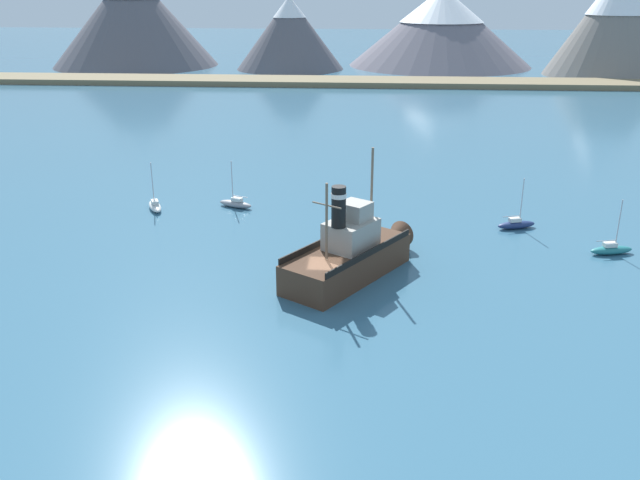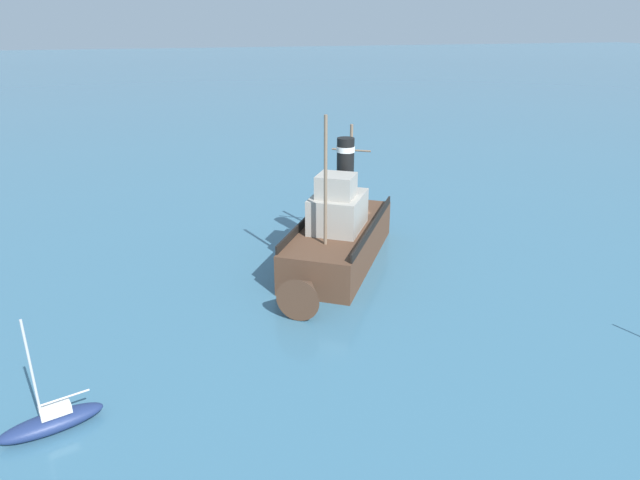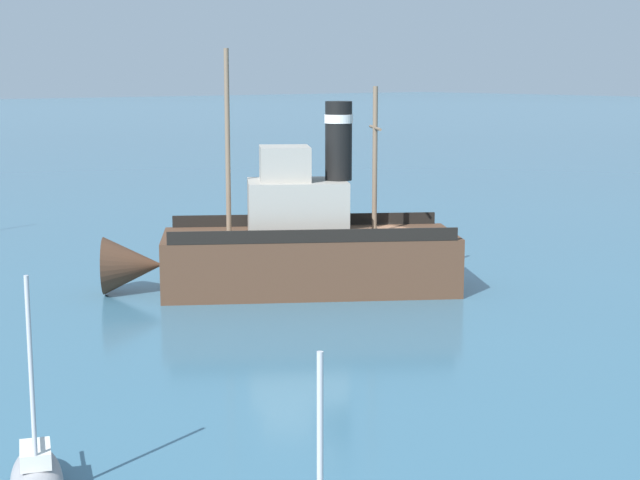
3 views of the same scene
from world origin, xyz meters
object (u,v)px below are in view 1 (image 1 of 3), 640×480
at_px(sailboat_navy, 516,224).
at_px(old_tugboat, 351,254).
at_px(sailboat_white, 155,206).
at_px(sailboat_teal, 611,249).
at_px(sailboat_grey, 236,203).

bearing_deg(sailboat_navy, old_tugboat, -142.06).
bearing_deg(sailboat_white, sailboat_teal, -12.05).
distance_m(sailboat_navy, sailboat_grey, 28.22).
bearing_deg(sailboat_white, sailboat_navy, -4.99).
relative_size(old_tugboat, sailboat_grey, 2.83).
height_order(sailboat_navy, sailboat_grey, same).
bearing_deg(sailboat_teal, sailboat_grey, 163.17).
bearing_deg(sailboat_teal, sailboat_navy, 138.85).
relative_size(sailboat_navy, sailboat_teal, 1.00).
distance_m(sailboat_navy, sailboat_teal, 9.14).
relative_size(old_tugboat, sailboat_teal, 2.83).
relative_size(sailboat_teal, sailboat_grey, 1.00).
bearing_deg(sailboat_navy, sailboat_grey, 170.84).
xyz_separation_m(sailboat_navy, sailboat_teal, (6.88, -6.01, 0.00)).
xyz_separation_m(old_tugboat, sailboat_navy, (15.39, 12.00, -1.40)).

